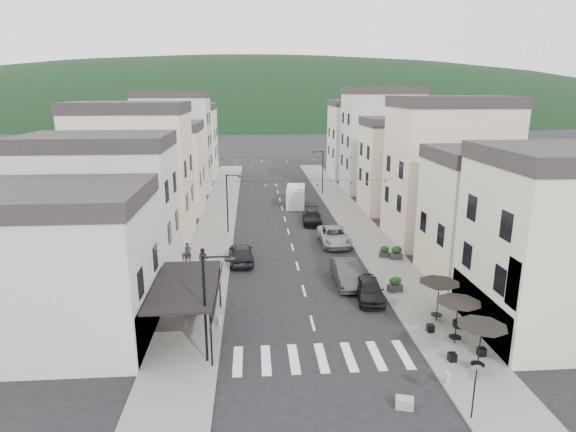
# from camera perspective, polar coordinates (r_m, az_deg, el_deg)

# --- Properties ---
(ground) EXTENTS (700.00, 700.00, 0.00)m
(ground) POSITION_cam_1_polar(r_m,az_deg,el_deg) (25.40, 4.68, -18.73)
(ground) COLOR black
(ground) RESTS_ON ground
(sidewalk_left) EXTENTS (4.00, 76.00, 0.12)m
(sidewalk_left) POSITION_cam_1_polar(r_m,az_deg,el_deg) (54.86, -8.28, -0.18)
(sidewalk_left) COLOR slate
(sidewalk_left) RESTS_ON ground
(sidewalk_right) EXTENTS (4.00, 76.00, 0.12)m
(sidewalk_right) POSITION_cam_1_polar(r_m,az_deg,el_deg) (55.82, 7.27, 0.12)
(sidewalk_right) COLOR slate
(sidewalk_right) RESTS_ON ground
(hill_backdrop) EXTENTS (640.00, 360.00, 70.00)m
(hill_backdrop) POSITION_cam_1_polar(r_m,az_deg,el_deg) (321.25, -3.71, 12.13)
(hill_backdrop) COLOR black
(hill_backdrop) RESTS_ON ground
(boutique_building) EXTENTS (12.00, 8.00, 8.00)m
(boutique_building) POSITION_cam_1_polar(r_m,az_deg,el_deg) (30.24, -27.47, -6.30)
(boutique_building) COLOR beige
(boutique_building) RESTS_ON ground
(bistro_building) EXTENTS (10.00, 8.00, 10.00)m
(bistro_building) POSITION_cam_1_polar(r_m,az_deg,el_deg) (32.04, 30.29, -3.65)
(bistro_building) COLOR beige
(bistro_building) RESTS_ON ground
(boutique_awning) EXTENTS (3.77, 7.50, 3.28)m
(boutique_awning) POSITION_cam_1_polar(r_m,az_deg,el_deg) (28.34, -11.59, -8.15)
(boutique_awning) COLOR black
(boutique_awning) RESTS_ON ground
(buildings_row_left) EXTENTS (10.20, 54.16, 14.00)m
(buildings_row_left) POSITION_cam_1_polar(r_m,az_deg,el_deg) (60.21, -14.83, 6.69)
(buildings_row_left) COLOR beige
(buildings_row_left) RESTS_ON ground
(buildings_row_right) EXTENTS (10.20, 54.16, 14.50)m
(buildings_row_right) POSITION_cam_1_polar(r_m,az_deg,el_deg) (60.76, 13.13, 7.05)
(buildings_row_right) COLOR beige
(buildings_row_right) RESTS_ON ground
(cafe_terrace) EXTENTS (2.50, 8.10, 2.53)m
(cafe_terrace) POSITION_cam_1_polar(r_m,az_deg,el_deg) (28.69, 19.50, -10.08)
(cafe_terrace) COLOR black
(cafe_terrace) RESTS_ON ground
(streetlamp_left_near) EXTENTS (1.70, 0.56, 6.00)m
(streetlamp_left_near) POSITION_cam_1_polar(r_m,az_deg,el_deg) (25.22, -9.24, -9.54)
(streetlamp_left_near) COLOR black
(streetlamp_left_near) RESTS_ON ground
(streetlamp_left_far) EXTENTS (1.70, 0.56, 6.00)m
(streetlamp_left_far) POSITION_cam_1_polar(r_m,az_deg,el_deg) (48.09, -6.90, 2.23)
(streetlamp_left_far) COLOR black
(streetlamp_left_far) RESTS_ON ground
(streetlamp_right_far) EXTENTS (1.70, 0.56, 6.00)m
(streetlamp_right_far) POSITION_cam_1_polar(r_m,az_deg,el_deg) (66.39, 3.90, 5.73)
(streetlamp_right_far) COLOR black
(streetlamp_right_far) RESTS_ON ground
(traffic_sign) EXTENTS (0.70, 0.07, 2.70)m
(traffic_sign) POSITION_cam_1_polar(r_m,az_deg,el_deg) (23.14, 21.31, -17.78)
(traffic_sign) COLOR black
(traffic_sign) RESTS_ON ground
(bollards) EXTENTS (11.66, 10.26, 0.60)m
(bollards) POSITION_cam_1_polar(r_m,az_deg,el_deg) (29.90, 3.05, -12.29)
(bollards) COLOR gray
(bollards) RESTS_ON ground
(bunting_near) EXTENTS (19.00, 0.28, 0.62)m
(bunting_near) POSITION_cam_1_polar(r_m,az_deg,el_deg) (43.86, 0.43, 3.74)
(bunting_near) COLOR black
(bunting_near) RESTS_ON ground
(bunting_far) EXTENTS (19.00, 0.28, 0.62)m
(bunting_far) POSITION_cam_1_polar(r_m,az_deg,el_deg) (59.61, -0.84, 6.64)
(bunting_far) COLOR black
(bunting_far) RESTS_ON ground
(parked_car_a) EXTENTS (2.11, 4.52, 1.50)m
(parked_car_a) POSITION_cam_1_polar(r_m,az_deg,el_deg) (33.80, 9.61, -8.56)
(parked_car_a) COLOR black
(parked_car_a) RESTS_ON ground
(parked_car_b) EXTENTS (1.82, 5.15, 1.69)m
(parked_car_b) POSITION_cam_1_polar(r_m,az_deg,el_deg) (36.12, 7.01, -6.74)
(parked_car_b) COLOR #2E2F31
(parked_car_b) RESTS_ON ground
(parked_car_c) EXTENTS (2.66, 5.69, 1.58)m
(parked_car_c) POSITION_cam_1_polar(r_m,az_deg,el_deg) (45.17, 5.45, -2.36)
(parked_car_c) COLOR #95989D
(parked_car_c) RESTS_ON ground
(parked_car_d) EXTENTS (2.35, 4.99, 1.41)m
(parked_car_d) POSITION_cam_1_polar(r_m,az_deg,el_deg) (52.08, 2.86, -0.11)
(parked_car_d) COLOR black
(parked_car_d) RESTS_ON ground
(parked_car_e) EXTENTS (2.31, 5.00, 1.66)m
(parked_car_e) POSITION_cam_1_polar(r_m,az_deg,el_deg) (40.37, -5.57, -4.39)
(parked_car_e) COLOR black
(parked_car_e) RESTS_ON ground
(delivery_van) EXTENTS (2.79, 5.71, 2.63)m
(delivery_van) POSITION_cam_1_polar(r_m,az_deg,el_deg) (59.90, 0.93, 2.44)
(delivery_van) COLOR silver
(delivery_van) RESTS_ON ground
(pedestrian_a) EXTENTS (0.73, 0.60, 1.71)m
(pedestrian_a) POSITION_cam_1_polar(r_m,az_deg,el_deg) (40.69, -11.77, -4.27)
(pedestrian_a) COLOR black
(pedestrian_a) RESTS_ON sidewalk_left
(pedestrian_b) EXTENTS (0.98, 0.82, 1.82)m
(pedestrian_b) POSITION_cam_1_polar(r_m,az_deg,el_deg) (38.75, -10.01, -5.07)
(pedestrian_b) COLOR #27212C
(pedestrian_b) RESTS_ON sidewalk_left
(concrete_block_a) EXTENTS (0.91, 0.70, 0.50)m
(concrete_block_a) POSITION_cam_1_polar(r_m,az_deg,el_deg) (23.94, 13.64, -20.73)
(concrete_block_a) COLOR gray
(concrete_block_a) RESTS_ON ground
(planter_la) EXTENTS (1.08, 0.69, 1.14)m
(planter_la) POSITION_cam_1_polar(r_m,az_deg,el_deg) (31.82, -11.28, -10.31)
(planter_la) COLOR #2F2F32
(planter_la) RESTS_ON sidewalk_left
(planter_lb) EXTENTS (1.17, 0.89, 1.16)m
(planter_lb) POSITION_cam_1_polar(r_m,az_deg,el_deg) (36.97, -9.19, -6.58)
(planter_lb) COLOR #303133
(planter_lb) RESTS_ON sidewalk_left
(planter_ra) EXTENTS (1.06, 0.70, 1.11)m
(planter_ra) POSITION_cam_1_polar(r_m,az_deg,el_deg) (35.23, 12.59, -7.89)
(planter_ra) COLOR #2D2D2F
(planter_ra) RESTS_ON sidewalk_right
(planter_rb) EXTENTS (1.11, 0.71, 1.16)m
(planter_rb) POSITION_cam_1_polar(r_m,az_deg,el_deg) (41.73, 12.73, -4.26)
(planter_rb) COLOR #302F32
(planter_rb) RESTS_ON sidewalk_right
(planter_rc) EXTENTS (0.97, 0.68, 0.99)m
(planter_rc) POSITION_cam_1_polar(r_m,az_deg,el_deg) (42.06, 11.36, -4.16)
(planter_rc) COLOR #2C2C2E
(planter_rc) RESTS_ON sidewalk_right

